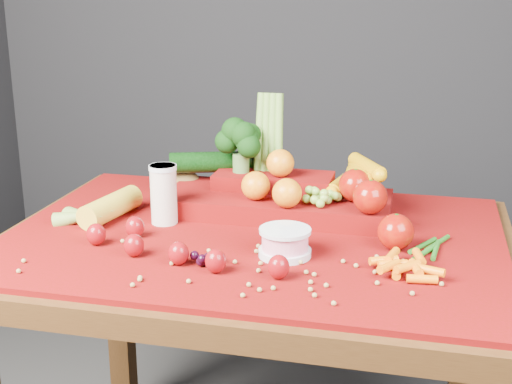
% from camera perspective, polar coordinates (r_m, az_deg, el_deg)
% --- Properties ---
extents(table, '(1.10, 0.80, 0.75)m').
position_cam_1_polar(table, '(1.58, -0.17, -7.00)').
color(table, '#321C0B').
rests_on(table, ground).
extents(red_cloth, '(1.05, 0.75, 0.01)m').
position_cam_1_polar(red_cloth, '(1.54, -0.17, -3.56)').
color(red_cloth, '#68030A').
rests_on(red_cloth, table).
extents(milk_glass, '(0.06, 0.06, 0.13)m').
position_cam_1_polar(milk_glass, '(1.59, -7.40, -0.01)').
color(milk_glass, beige).
rests_on(milk_glass, red_cloth).
extents(yogurt_bowl, '(0.10, 0.10, 0.06)m').
position_cam_1_polar(yogurt_bowl, '(1.41, 2.33, -3.97)').
color(yogurt_bowl, silver).
rests_on(yogurt_bowl, red_cloth).
extents(strawberry_scatter, '(0.44, 0.18, 0.05)m').
position_cam_1_polar(strawberry_scatter, '(1.41, -6.89, -4.31)').
color(strawberry_scatter, maroon).
rests_on(strawberry_scatter, red_cloth).
extents(dark_grape_cluster, '(0.06, 0.05, 0.03)m').
position_cam_1_polar(dark_grape_cluster, '(1.38, -4.14, -5.21)').
color(dark_grape_cluster, black).
rests_on(dark_grape_cluster, red_cloth).
extents(soybean_scatter, '(0.84, 0.24, 0.01)m').
position_cam_1_polar(soybean_scatter, '(1.35, -2.18, -6.03)').
color(soybean_scatter, '#A78E48').
rests_on(soybean_scatter, red_cloth).
extents(corn_ear, '(0.21, 0.25, 0.06)m').
position_cam_1_polar(corn_ear, '(1.64, -12.92, -1.66)').
color(corn_ear, gold).
rests_on(corn_ear, red_cloth).
extents(potato, '(0.10, 0.07, 0.07)m').
position_cam_1_polar(potato, '(1.81, -5.96, 0.81)').
color(potato, brown).
rests_on(potato, red_cloth).
extents(baby_carrot_pile, '(0.18, 0.17, 0.03)m').
position_cam_1_polar(baby_carrot_pile, '(1.36, 11.93, -5.84)').
color(baby_carrot_pile, orange).
rests_on(baby_carrot_pile, red_cloth).
extents(green_bean_pile, '(0.14, 0.12, 0.01)m').
position_cam_1_polar(green_bean_pile, '(1.49, 13.85, -4.37)').
color(green_bean_pile, '#1E6116').
rests_on(green_bean_pile, red_cloth).
extents(produce_mound, '(0.61, 0.36, 0.27)m').
position_cam_1_polar(produce_mound, '(1.66, 2.46, 0.26)').
color(produce_mound, '#68030A').
rests_on(produce_mound, red_cloth).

